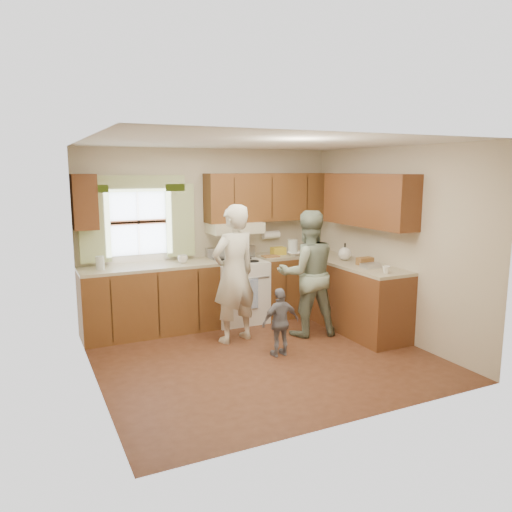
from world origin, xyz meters
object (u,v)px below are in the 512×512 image
woman_right (307,274)px  child (281,322)px  stove (238,290)px  woman_left (234,274)px

woman_right → child: bearing=50.0°
stove → woman_left: (-0.38, -0.76, 0.42)m
woman_left → woman_right: size_ratio=1.06×
stove → woman_right: size_ratio=0.64×
stove → child: bearing=-93.6°
woman_left → child: (0.29, -0.73, -0.48)m
stove → child: size_ratio=1.29×
woman_right → stove: bearing=-45.9°
stove → woman_left: woman_left is taller
woman_left → child: 0.92m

